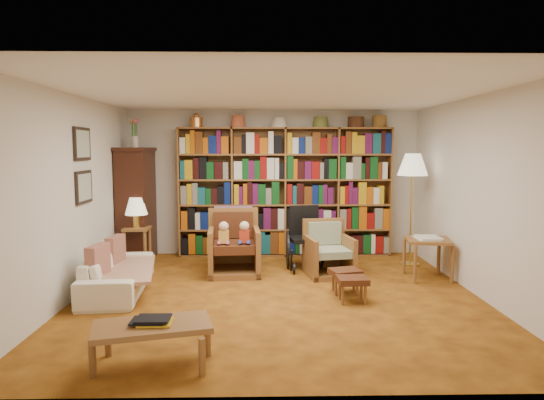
{
  "coord_description": "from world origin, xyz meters",
  "views": [
    {
      "loc": [
        -0.2,
        -5.93,
        1.83
      ],
      "look_at": [
        -0.06,
        0.6,
        1.15
      ],
      "focal_mm": 32.0,
      "sensor_mm": 36.0,
      "label": 1
    }
  ],
  "objects_px": {
    "wheelchair": "(305,240)",
    "footstool_b": "(352,282)",
    "coffee_table": "(152,329)",
    "sofa": "(118,273)",
    "armchair_sage": "(328,254)",
    "armchair_leather": "(234,246)",
    "side_table_papers": "(428,244)",
    "side_table_lamp": "(137,238)",
    "floor_lamp": "(413,169)",
    "footstool_a": "(345,274)"
  },
  "relations": [
    {
      "from": "sofa",
      "to": "footstool_b",
      "type": "distance_m",
      "value": 2.98
    },
    {
      "from": "armchair_leather",
      "to": "footstool_b",
      "type": "distance_m",
      "value": 2.09
    },
    {
      "from": "sofa",
      "to": "floor_lamp",
      "type": "bearing_deg",
      "value": -76.39
    },
    {
      "from": "armchair_sage",
      "to": "footstool_b",
      "type": "distance_m",
      "value": 1.32
    },
    {
      "from": "footstool_a",
      "to": "wheelchair",
      "type": "bearing_deg",
      "value": 106.63
    },
    {
      "from": "armchair_leather",
      "to": "armchair_sage",
      "type": "bearing_deg",
      "value": -5.76
    },
    {
      "from": "armchair_leather",
      "to": "wheelchair",
      "type": "xyz_separation_m",
      "value": [
        1.07,
        0.25,
        0.04
      ]
    },
    {
      "from": "armchair_sage",
      "to": "floor_lamp",
      "type": "bearing_deg",
      "value": 20.91
    },
    {
      "from": "armchair_sage",
      "to": "coffee_table",
      "type": "relative_size",
      "value": 0.75
    },
    {
      "from": "sofa",
      "to": "footstool_b",
      "type": "relative_size",
      "value": 4.54
    },
    {
      "from": "wheelchair",
      "to": "footstool_b",
      "type": "bearing_deg",
      "value": -75.95
    },
    {
      "from": "floor_lamp",
      "to": "footstool_b",
      "type": "bearing_deg",
      "value": -124.44
    },
    {
      "from": "side_table_papers",
      "to": "coffee_table",
      "type": "relative_size",
      "value": 0.65
    },
    {
      "from": "side_table_lamp",
      "to": "side_table_papers",
      "type": "xyz_separation_m",
      "value": [
        4.3,
        -0.8,
        0.04
      ]
    },
    {
      "from": "wheelchair",
      "to": "floor_lamp",
      "type": "relative_size",
      "value": 0.54
    },
    {
      "from": "armchair_leather",
      "to": "wheelchair",
      "type": "distance_m",
      "value": 1.1
    },
    {
      "from": "side_table_lamp",
      "to": "armchair_leather",
      "type": "bearing_deg",
      "value": -14.2
    },
    {
      "from": "armchair_leather",
      "to": "wheelchair",
      "type": "height_order",
      "value": "armchair_leather"
    },
    {
      "from": "armchair_leather",
      "to": "side_table_papers",
      "type": "relative_size",
      "value": 1.4
    },
    {
      "from": "floor_lamp",
      "to": "armchair_leather",
      "type": "bearing_deg",
      "value": -172.06
    },
    {
      "from": "armchair_sage",
      "to": "side_table_papers",
      "type": "relative_size",
      "value": 1.16
    },
    {
      "from": "armchair_sage",
      "to": "floor_lamp",
      "type": "xyz_separation_m",
      "value": [
        1.37,
        0.52,
        1.22
      ]
    },
    {
      "from": "side_table_lamp",
      "to": "armchair_leather",
      "type": "xyz_separation_m",
      "value": [
        1.54,
        -0.39,
        -0.06
      ]
    },
    {
      "from": "footstool_a",
      "to": "coffee_table",
      "type": "distance_m",
      "value": 2.85
    },
    {
      "from": "footstool_b",
      "to": "side_table_papers",
      "type": "bearing_deg",
      "value": 39.53
    },
    {
      "from": "side_table_papers",
      "to": "floor_lamp",
      "type": "bearing_deg",
      "value": 90.0
    },
    {
      "from": "footstool_b",
      "to": "coffee_table",
      "type": "bearing_deg",
      "value": -140.03
    },
    {
      "from": "armchair_leather",
      "to": "wheelchair",
      "type": "bearing_deg",
      "value": 13.22
    },
    {
      "from": "floor_lamp",
      "to": "footstool_b",
      "type": "distance_m",
      "value": 2.57
    },
    {
      "from": "side_table_lamp",
      "to": "armchair_sage",
      "type": "xyz_separation_m",
      "value": [
        2.93,
        -0.53,
        -0.14
      ]
    },
    {
      "from": "footstool_a",
      "to": "side_table_papers",
      "type": "bearing_deg",
      "value": 27.81
    },
    {
      "from": "armchair_leather",
      "to": "sofa",
      "type": "bearing_deg",
      "value": -145.68
    },
    {
      "from": "footstool_a",
      "to": "footstool_b",
      "type": "bearing_deg",
      "value": -85.98
    },
    {
      "from": "sofa",
      "to": "coffee_table",
      "type": "bearing_deg",
      "value": -161.25
    },
    {
      "from": "sofa",
      "to": "coffee_table",
      "type": "xyz_separation_m",
      "value": [
        0.93,
        -2.16,
        0.08
      ]
    },
    {
      "from": "sofa",
      "to": "side_table_lamp",
      "type": "bearing_deg",
      "value": -0.27
    },
    {
      "from": "sofa",
      "to": "armchair_sage",
      "type": "xyz_separation_m",
      "value": [
        2.83,
        0.84,
        0.06
      ]
    },
    {
      "from": "side_table_lamp",
      "to": "footstool_a",
      "type": "distance_m",
      "value": 3.36
    },
    {
      "from": "sofa",
      "to": "armchair_sage",
      "type": "relative_size",
      "value": 2.12
    },
    {
      "from": "floor_lamp",
      "to": "sofa",
      "type": "bearing_deg",
      "value": -161.95
    },
    {
      "from": "side_table_lamp",
      "to": "side_table_papers",
      "type": "relative_size",
      "value": 0.9
    },
    {
      "from": "side_table_lamp",
      "to": "floor_lamp",
      "type": "xyz_separation_m",
      "value": [
        4.3,
        -0.01,
        1.07
      ]
    },
    {
      "from": "sofa",
      "to": "armchair_sage",
      "type": "bearing_deg",
      "value": -77.82
    },
    {
      "from": "wheelchair",
      "to": "side_table_papers",
      "type": "xyz_separation_m",
      "value": [
        1.69,
        -0.67,
        0.05
      ]
    },
    {
      "from": "coffee_table",
      "to": "footstool_b",
      "type": "bearing_deg",
      "value": 39.97
    },
    {
      "from": "side_table_papers",
      "to": "footstool_b",
      "type": "distance_m",
      "value": 1.65
    },
    {
      "from": "side_table_lamp",
      "to": "footstool_b",
      "type": "bearing_deg",
      "value": -31.3
    },
    {
      "from": "wheelchair",
      "to": "floor_lamp",
      "type": "bearing_deg",
      "value": 4.52
    },
    {
      "from": "side_table_papers",
      "to": "footstool_b",
      "type": "relative_size",
      "value": 1.84
    },
    {
      "from": "wheelchair",
      "to": "footstool_a",
      "type": "relative_size",
      "value": 2.21
    }
  ]
}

